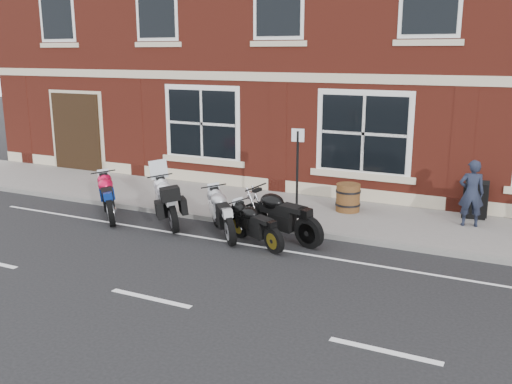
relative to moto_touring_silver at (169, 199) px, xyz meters
The scene contains 12 objects.
ground 2.47m from the moto_touring_silver, 20.38° to the right, with size 80.00×80.00×0.00m, color black.
sidewalk 3.17m from the moto_touring_silver, 43.92° to the left, with size 30.00×3.00×0.12m, color slate.
kerb 2.38m from the moto_touring_silver, 14.58° to the left, with size 30.00×0.16×0.12m, color slate.
moto_touring_silver is the anchor object (origin of this frame).
moto_sport_red 1.64m from the moto_touring_silver, behind, with size 1.60×1.69×0.99m.
moto_sport_black 2.68m from the moto_touring_silver, 11.37° to the right, with size 1.68×0.99×0.83m.
moto_sport_silver 1.66m from the moto_touring_silver, ahead, with size 1.49×1.67×0.95m.
moto_naked_black 2.95m from the moto_touring_silver, ahead, with size 2.23×0.86×1.04m.
pedestrian_left 7.14m from the moto_touring_silver, 20.98° to the left, with size 0.57×0.38×1.57m, color #1A1F2F.
a_board_sign 7.44m from the moto_touring_silver, 25.61° to the left, with size 0.56×0.37×0.93m, color black, non-canonical shape.
barrel_planter 4.52m from the moto_touring_silver, 34.25° to the left, with size 0.64×0.64×0.71m.
parking_sign 3.22m from the moto_touring_silver, 25.98° to the left, with size 0.31×0.06×2.20m.
Camera 1 is at (5.55, -10.27, 4.07)m, focal length 40.00 mm.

